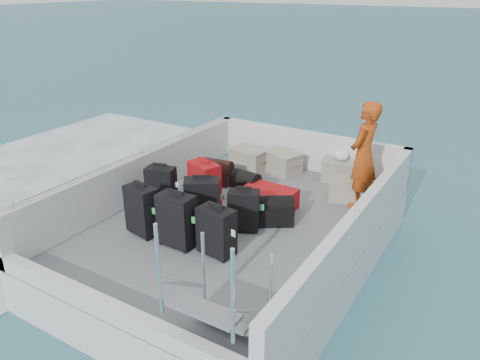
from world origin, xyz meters
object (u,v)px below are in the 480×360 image
object	(u,v)px
crate_2	(340,171)
crate_3	(347,191)
suitcase_5	(204,184)
suitcase_6	(216,232)
suitcase_7	(243,211)
crate_0	(249,160)
suitcase_4	(202,203)
suitcase_8	(269,199)
crate_1	(283,163)
suitcase_0	(142,211)
passenger	(364,155)
suitcase_3	(177,221)
suitcase_1	(161,188)

from	to	relation	value
crate_2	crate_3	xyz separation A→B (m)	(0.37, -0.69, -0.02)
suitcase_5	suitcase_6	size ratio (longest dim) A/B	1.07
suitcase_7	crate_0	size ratio (longest dim) A/B	0.96
suitcase_5	suitcase_7	xyz separation A→B (m)	(0.93, -0.39, -0.04)
crate_0	crate_3	bearing A→B (deg)	-9.84
suitcase_5	suitcase_4	bearing A→B (deg)	-36.58
suitcase_6	suitcase_8	bearing A→B (deg)	98.98
crate_0	crate_1	size ratio (longest dim) A/B	1.01
suitcase_0	crate_0	bearing A→B (deg)	100.05
crate_1	crate_3	size ratio (longest dim) A/B	1.17
passenger	suitcase_5	bearing A→B (deg)	-50.97
suitcase_4	suitcase_6	distance (m)	0.77
suitcase_3	suitcase_8	bearing A→B (deg)	73.33
suitcase_1	crate_3	world-z (taller)	suitcase_1
suitcase_1	suitcase_4	xyz separation A→B (m)	(0.88, -0.17, 0.03)
suitcase_3	crate_0	bearing A→B (deg)	102.07
suitcase_0	crate_0	world-z (taller)	suitcase_0
suitcase_4	suitcase_5	bearing A→B (deg)	88.48
suitcase_8	crate_1	bearing A→B (deg)	19.68
crate_0	passenger	bearing A→B (deg)	-10.60
suitcase_0	suitcase_3	bearing A→B (deg)	10.45
crate_0	crate_3	distance (m)	2.00
suitcase_1	crate_1	distance (m)	2.39
suitcase_3	suitcase_6	xyz separation A→B (m)	(0.55, 0.09, -0.04)
crate_1	passenger	world-z (taller)	passenger
suitcase_7	suitcase_8	distance (m)	0.80
suitcase_6	crate_3	size ratio (longest dim) A/B	1.22
suitcase_6	crate_3	bearing A→B (deg)	76.89
crate_0	passenger	xyz separation A→B (m)	(2.18, -0.41, 0.62)
crate_1	suitcase_6	bearing A→B (deg)	-79.65
suitcase_7	crate_3	world-z (taller)	suitcase_7
suitcase_8	crate_0	xyz separation A→B (m)	(-1.06, 1.22, 0.03)
suitcase_7	suitcase_3	bearing A→B (deg)	-148.16
suitcase_0	suitcase_7	world-z (taller)	suitcase_0
suitcase_0	suitcase_7	xyz separation A→B (m)	(1.11, 0.79, -0.05)
suitcase_5	crate_0	xyz separation A→B (m)	(-0.16, 1.61, -0.15)
suitcase_5	suitcase_8	distance (m)	1.00
suitcase_3	suitcase_8	size ratio (longest dim) A/B	0.91
suitcase_5	crate_3	bearing A→B (deg)	55.46
suitcase_4	suitcase_5	distance (m)	0.70
suitcase_7	crate_1	xyz separation A→B (m)	(-0.49, 2.17, -0.11)
suitcase_8	crate_2	xyz separation A→B (m)	(0.54, 1.57, 0.02)
suitcase_5	crate_1	xyz separation A→B (m)	(0.43, 1.78, -0.16)
crate_1	crate_3	bearing A→B (deg)	-20.29
suitcase_6	crate_1	xyz separation A→B (m)	(-0.52, 2.87, -0.13)
crate_1	suitcase_1	bearing A→B (deg)	-112.96
crate_0	passenger	size ratio (longest dim) A/B	0.38
suitcase_4	crate_0	world-z (taller)	suitcase_4
suitcase_3	suitcase_7	distance (m)	0.94
suitcase_1	suitcase_5	distance (m)	0.65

